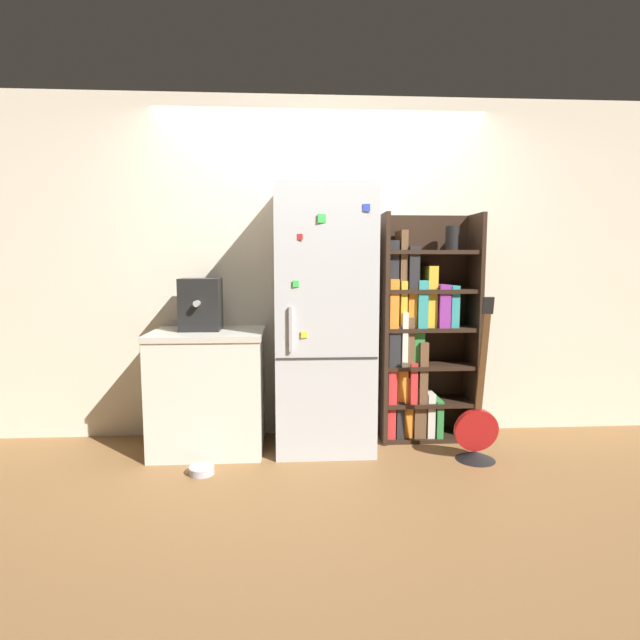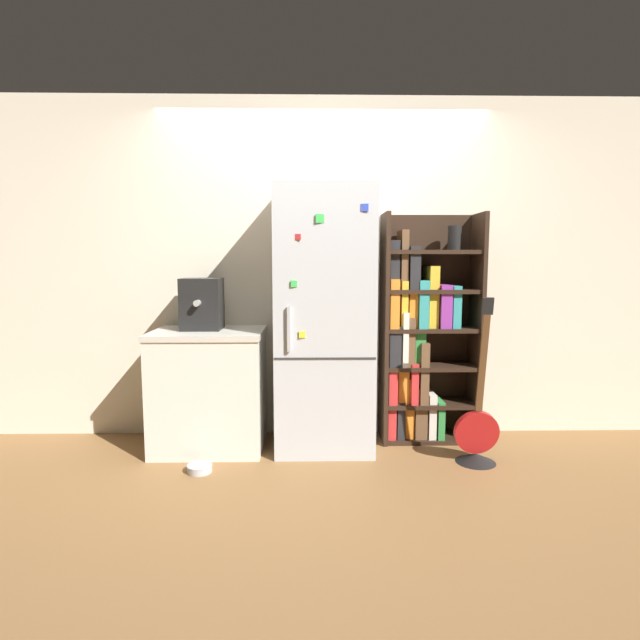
# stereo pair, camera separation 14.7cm
# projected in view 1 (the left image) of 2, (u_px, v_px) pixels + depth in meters

# --- Properties ---
(ground_plane) EXTENTS (16.00, 16.00, 0.00)m
(ground_plane) POSITION_uv_depth(u_px,v_px,m) (325.00, 453.00, 3.56)
(ground_plane) COLOR olive
(wall_back) EXTENTS (8.00, 0.05, 2.60)m
(wall_back) POSITION_uv_depth(u_px,v_px,m) (321.00, 270.00, 3.89)
(wall_back) COLOR beige
(wall_back) RESTS_ON ground_plane
(refrigerator) EXTENTS (0.70, 0.62, 1.88)m
(refrigerator) POSITION_uv_depth(u_px,v_px,m) (324.00, 320.00, 3.61)
(refrigerator) COLOR silver
(refrigerator) RESTS_ON ground_plane
(bookshelf) EXTENTS (0.73, 0.34, 1.72)m
(bookshelf) POSITION_uv_depth(u_px,v_px,m) (417.00, 339.00, 3.82)
(bookshelf) COLOR black
(bookshelf) RESTS_ON ground_plane
(kitchen_counter) EXTENTS (0.80, 0.62, 0.87)m
(kitchen_counter) POSITION_uv_depth(u_px,v_px,m) (209.00, 390.00, 3.61)
(kitchen_counter) COLOR silver
(kitchen_counter) RESTS_ON ground_plane
(espresso_machine) EXTENTS (0.28, 0.32, 0.37)m
(espresso_machine) POSITION_uv_depth(u_px,v_px,m) (201.00, 304.00, 3.59)
(espresso_machine) COLOR black
(espresso_machine) RESTS_ON kitchen_counter
(guitar) EXTENTS (0.30, 0.27, 1.14)m
(guitar) POSITION_uv_depth(u_px,v_px,m) (476.00, 436.00, 3.42)
(guitar) COLOR black
(guitar) RESTS_ON ground_plane
(pet_bowl) EXTENTS (0.17, 0.17, 0.05)m
(pet_bowl) POSITION_uv_depth(u_px,v_px,m) (201.00, 470.00, 3.21)
(pet_bowl) COLOR #B7B7BC
(pet_bowl) RESTS_ON ground_plane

